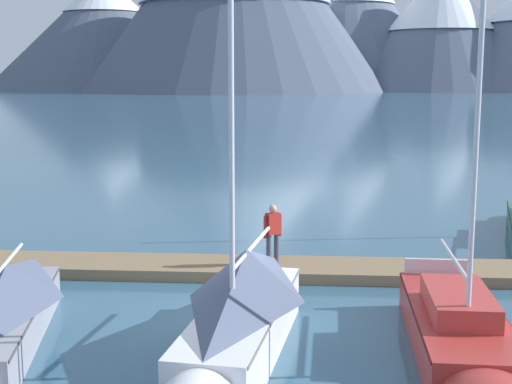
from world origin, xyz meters
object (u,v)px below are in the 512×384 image
(sailboat_mid_dock_port, at_px, (239,313))
(person_on_dock, at_px, (273,231))
(sailboat_mid_dock_starboard, at_px, (462,335))
(sailboat_second_berth, at_px, (0,315))

(sailboat_mid_dock_port, xyz_separation_m, person_on_dock, (0.13, 6.15, 0.28))
(person_on_dock, bearing_deg, sailboat_mid_dock_starboard, -54.03)
(sailboat_second_berth, height_order, sailboat_mid_dock_port, sailboat_second_berth)
(sailboat_mid_dock_port, xyz_separation_m, sailboat_mid_dock_starboard, (4.30, 0.41, -0.44))
(sailboat_mid_dock_starboard, bearing_deg, person_on_dock, 125.97)
(sailboat_second_berth, bearing_deg, sailboat_mid_dock_port, -0.60)
(sailboat_second_berth, bearing_deg, sailboat_mid_dock_starboard, 2.22)
(sailboat_second_berth, height_order, person_on_dock, sailboat_second_berth)
(sailboat_second_berth, distance_m, sailboat_mid_dock_port, 4.89)
(sailboat_second_berth, bearing_deg, person_on_dock, 50.60)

